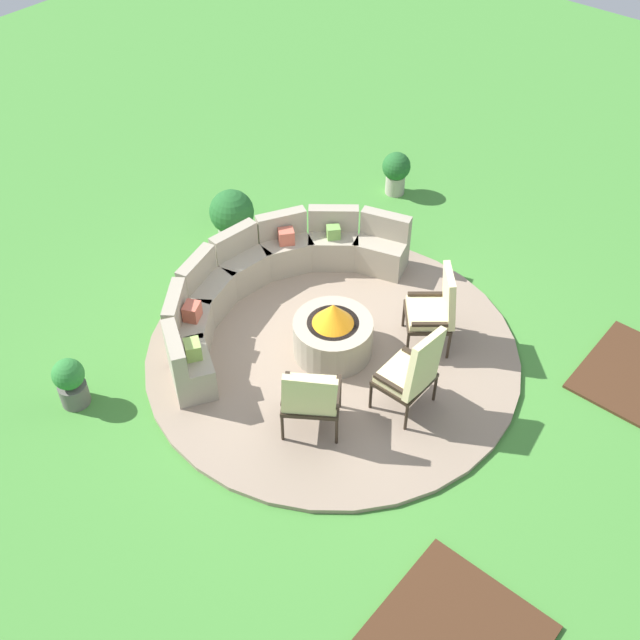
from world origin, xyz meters
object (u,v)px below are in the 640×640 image
lounge_chair_back_left (436,308)px  potted_plant_2 (232,215)px  lounge_chair_front_right (413,372)px  potted_plant_0 (70,382)px  fire_pit (333,333)px  potted_plant_1 (396,171)px  curved_stone_bench (264,281)px  lounge_chair_front_left (311,396)px

lounge_chair_back_left → potted_plant_2: (-0.03, 3.38, -0.21)m
lounge_chair_front_right → potted_plant_2: lounge_chair_front_right is taller
potted_plant_0 → lounge_chair_back_left: bearing=-37.3°
lounge_chair_front_right → lounge_chair_back_left: bearing=20.9°
potted_plant_2 → fire_pit: bearing=-109.0°
potted_plant_0 → potted_plant_2: size_ratio=0.83×
lounge_chair_front_right → potted_plant_1: size_ratio=1.74×
curved_stone_bench → potted_plant_2: (0.74, 1.30, 0.03)m
fire_pit → potted_plant_1: 3.62m
curved_stone_bench → potted_plant_0: curved_stone_bench is taller
curved_stone_bench → potted_plant_0: bearing=169.3°
lounge_chair_back_left → curved_stone_bench: bearing=69.7°
lounge_chair_front_left → potted_plant_2: bearing=112.7°
fire_pit → lounge_chair_front_right: lounge_chair_front_right is taller
curved_stone_bench → lounge_chair_front_left: 2.22m
lounge_chair_back_left → potted_plant_1: 3.33m
lounge_chair_front_right → lounge_chair_front_left: bearing=145.5°
curved_stone_bench → lounge_chair_front_right: bearing=-96.4°
lounge_chair_front_left → potted_plant_1: bearing=79.9°
lounge_chair_front_left → lounge_chair_front_right: size_ratio=0.85×
fire_pit → lounge_chair_back_left: bearing=-42.2°
curved_stone_bench → potted_plant_1: size_ratio=5.55×
lounge_chair_front_right → lounge_chair_back_left: (1.05, 0.40, -0.03)m
fire_pit → potted_plant_1: size_ratio=1.40×
curved_stone_bench → lounge_chair_back_left: bearing=-69.9°
lounge_chair_front_right → potted_plant_2: 3.93m
lounge_chair_front_left → potted_plant_2: 3.70m
fire_pit → potted_plant_2: fire_pit is taller
potted_plant_0 → lounge_chair_front_left: bearing=-59.0°
fire_pit → lounge_chair_back_left: (0.91, -0.82, 0.27)m
curved_stone_bench → lounge_chair_back_left: size_ratio=3.46×
curved_stone_bench → lounge_chair_front_left: bearing=-123.5°
fire_pit → lounge_chair_front_right: size_ratio=0.81×
potted_plant_1 → potted_plant_0: bearing=177.3°
fire_pit → curved_stone_bench: (0.14, 1.26, 0.02)m
fire_pit → potted_plant_1: bearing=24.2°
fire_pit → lounge_chair_front_left: lounge_chair_front_left is taller
potted_plant_1 → curved_stone_bench: bearing=-176.0°
lounge_chair_front_left → potted_plant_1: (4.38, 2.07, -0.21)m
lounge_chair_back_left → potted_plant_0: (-3.39, 2.59, -0.28)m
fire_pit → lounge_chair_front_right: 1.27m
fire_pit → potted_plant_2: (0.88, 2.56, 0.05)m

